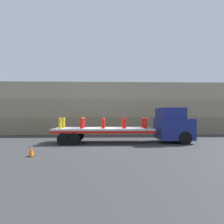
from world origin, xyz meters
TOP-DOWN VIEW (x-y plane):
  - ground_plane at (0.00, 0.00)m, footprint 120.00×120.00m
  - rock_cliff at (0.00, 7.28)m, footprint 60.00×3.30m
  - truck_cab at (5.95, 0.00)m, footprint 2.73×2.62m
  - flatbed_trailer at (-0.67, 0.00)m, footprint 8.07×2.59m
  - fire_hydrant_yellow_near_0 at (-3.43, -0.55)m, footprint 0.31×0.46m
  - fire_hydrant_yellow_far_0 at (-3.43, 0.55)m, footprint 0.31×0.46m
  - fire_hydrant_red_near_1 at (-1.72, -0.55)m, footprint 0.31×0.46m
  - fire_hydrant_red_far_1 at (-1.72, 0.55)m, footprint 0.31×0.46m
  - fire_hydrant_red_near_2 at (0.00, -0.55)m, footprint 0.31×0.46m
  - fire_hydrant_red_far_2 at (0.00, 0.55)m, footprint 0.31×0.46m
  - fire_hydrant_red_near_3 at (1.72, -0.55)m, footprint 0.31×0.46m
  - fire_hydrant_red_far_3 at (1.72, 0.55)m, footprint 0.31×0.46m
  - fire_hydrant_red_near_4 at (3.43, -0.55)m, footprint 0.31×0.46m
  - fire_hydrant_red_far_4 at (3.43, 0.55)m, footprint 0.31×0.46m
  - cargo_strap_rear at (-3.43, 0.00)m, footprint 0.05×2.69m
  - cargo_strap_middle at (-1.72, 0.00)m, footprint 0.05×2.69m
  - cargo_strap_front at (3.43, 0.00)m, footprint 0.05×2.69m
  - traffic_cone at (-3.89, -4.76)m, footprint 0.38×0.38m

SIDE VIEW (x-z plane):
  - ground_plane at x=0.00m, z-range 0.00..0.00m
  - traffic_cone at x=-3.89m, z-range -0.01..0.53m
  - flatbed_trailer at x=-0.67m, z-range 0.35..1.57m
  - truck_cab at x=5.95m, z-range -0.01..2.87m
  - fire_hydrant_yellow_near_0 at x=-3.43m, z-range 1.20..2.05m
  - fire_hydrant_yellow_far_0 at x=-3.43m, z-range 1.20..2.05m
  - fire_hydrant_red_near_1 at x=-1.72m, z-range 1.20..2.05m
  - fire_hydrant_red_far_1 at x=-1.72m, z-range 1.20..2.05m
  - fire_hydrant_red_near_2 at x=0.00m, z-range 1.20..2.05m
  - fire_hydrant_red_far_2 at x=0.00m, z-range 1.20..2.05m
  - fire_hydrant_red_near_3 at x=1.72m, z-range 1.20..2.05m
  - fire_hydrant_red_far_3 at x=1.72m, z-range 1.20..2.05m
  - fire_hydrant_red_near_4 at x=3.43m, z-range 1.20..2.05m
  - fire_hydrant_red_far_4 at x=3.43m, z-range 1.20..2.05m
  - cargo_strap_rear at x=-3.43m, z-range 2.06..2.07m
  - cargo_strap_middle at x=-1.72m, z-range 2.06..2.07m
  - cargo_strap_front at x=3.43m, z-range 2.06..2.07m
  - rock_cliff at x=0.00m, z-range 0.00..6.20m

